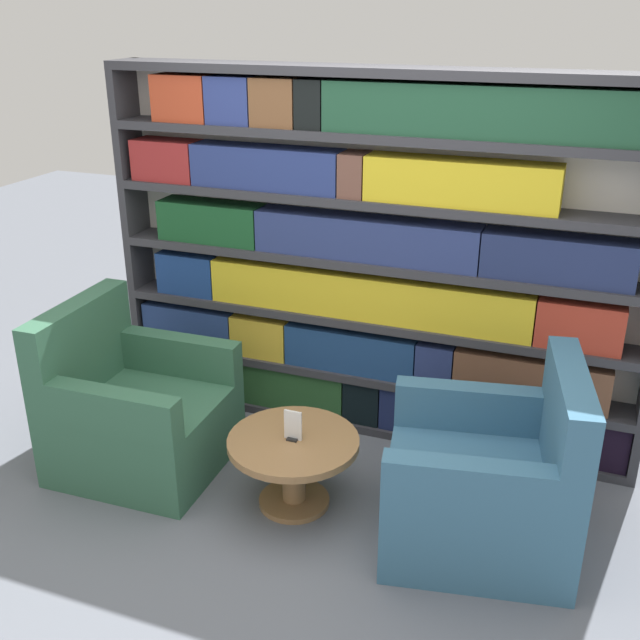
# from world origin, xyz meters

# --- Properties ---
(ground_plane) EXTENTS (14.00, 14.00, 0.00)m
(ground_plane) POSITION_xyz_m (0.00, 0.00, 0.00)
(ground_plane) COLOR slate
(bookshelf) EXTENTS (3.19, 0.30, 2.16)m
(bookshelf) POSITION_xyz_m (-0.01, 1.24, 1.05)
(bookshelf) COLOR silver
(bookshelf) RESTS_ON ground_plane
(armchair_left) EXTENTS (0.90, 0.85, 0.95)m
(armchair_left) POSITION_xyz_m (-1.10, 0.35, 0.32)
(armchair_left) COLOR #336047
(armchair_left) RESTS_ON ground_plane
(armchair_right) EXTENTS (1.01, 0.97, 0.95)m
(armchair_right) POSITION_xyz_m (0.88, 0.36, 0.32)
(armchair_right) COLOR #386684
(armchair_right) RESTS_ON ground_plane
(coffee_table) EXTENTS (0.68, 0.68, 0.40)m
(coffee_table) POSITION_xyz_m (-0.11, 0.30, 0.28)
(coffee_table) COLOR olive
(coffee_table) RESTS_ON ground_plane
(table_sign) EXTENTS (0.09, 0.06, 0.16)m
(table_sign) POSITION_xyz_m (-0.11, 0.30, 0.47)
(table_sign) COLOR black
(table_sign) RESTS_ON coffee_table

